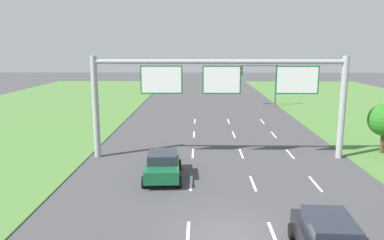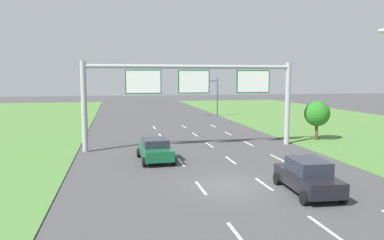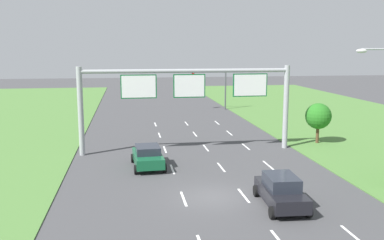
{
  "view_description": "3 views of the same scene",
  "coord_description": "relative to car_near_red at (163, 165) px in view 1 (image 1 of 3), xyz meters",
  "views": [
    {
      "loc": [
        -1.32,
        -14.07,
        7.54
      ],
      "look_at": [
        -1.83,
        12.88,
        2.29
      ],
      "focal_mm": 35.0,
      "sensor_mm": 36.0,
      "label": 1
    },
    {
      "loc": [
        -6.02,
        -18.54,
        5.77
      ],
      "look_at": [
        -0.32,
        9.32,
        2.5
      ],
      "focal_mm": 35.0,
      "sensor_mm": 36.0,
      "label": 2
    },
    {
      "loc": [
        -4.74,
        -22.87,
        8.43
      ],
      "look_at": [
        0.4,
        11.01,
        2.62
      ],
      "focal_mm": 40.0,
      "sensor_mm": 36.0,
      "label": 3
    }
  ],
  "objects": [
    {
      "name": "lane_dashes_inner_left",
      "position": [
        1.67,
        -3.81,
        -0.79
      ],
      "size": [
        0.14,
        44.4,
        0.01
      ],
      "color": "white",
      "rests_on": "ground_plane"
    },
    {
      "name": "car_near_red",
      "position": [
        0.0,
        0.0,
        0.0
      ],
      "size": [
        2.38,
        4.28,
        1.56
      ],
      "rotation": [
        0.0,
        0.0,
        0.06
      ],
      "color": "#145633",
      "rests_on": "ground_plane"
    },
    {
      "name": "sign_gantry",
      "position": [
        3.6,
        4.29,
        4.12
      ],
      "size": [
        17.24,
        0.44,
        7.0
      ],
      "color": "#9EA0A5",
      "rests_on": "ground_plane"
    },
    {
      "name": "traffic_light_mast",
      "position": [
        10.07,
        27.47,
        3.07
      ],
      "size": [
        4.76,
        0.49,
        5.6
      ],
      "color": "#47494F",
      "rests_on": "ground_plane"
    },
    {
      "name": "lane_dashes_slip",
      "position": [
        8.67,
        -3.81,
        -0.79
      ],
      "size": [
        0.14,
        44.4,
        0.01
      ],
      "color": "white",
      "rests_on": "ground_plane"
    },
    {
      "name": "ground_plane",
      "position": [
        3.42,
        -6.81,
        -0.8
      ],
      "size": [
        200.0,
        200.0,
        0.0
      ],
      "primitive_type": "plane",
      "color": "#424244"
    },
    {
      "name": "roadside_tree_mid",
      "position": [
        15.3,
        5.45,
        1.66
      ],
      "size": [
        2.28,
        2.28,
        3.61
      ],
      "color": "#513823",
      "rests_on": "ground_plane"
    },
    {
      "name": "lane_dashes_inner_right",
      "position": [
        5.17,
        -3.81,
        -0.79
      ],
      "size": [
        0.14,
        44.4,
        0.01
      ],
      "color": "white",
      "rests_on": "ground_plane"
    }
  ]
}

